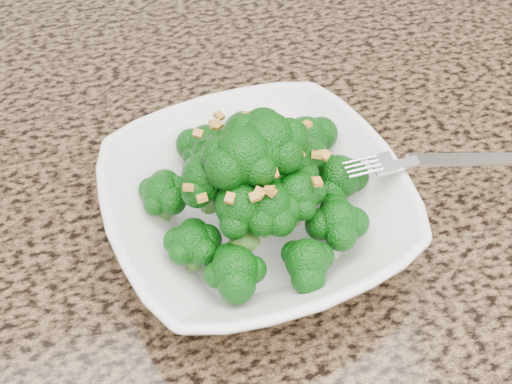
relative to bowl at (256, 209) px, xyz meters
name	(u,v)px	position (x,y,z in m)	size (l,w,h in m)	color
granite_counter	(157,193)	(-0.07, 0.08, -0.04)	(1.64, 1.04, 0.03)	brown
bowl	(256,209)	(0.00, 0.00, 0.00)	(0.24, 0.24, 0.06)	white
broccoli_pile	(256,150)	(0.00, 0.00, 0.07)	(0.21, 0.21, 0.07)	#084E09
garlic_topping	(256,108)	(0.00, 0.00, 0.11)	(0.13, 0.13, 0.01)	#BF892E
fork	(410,163)	(0.12, -0.02, 0.04)	(0.18, 0.03, 0.01)	silver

